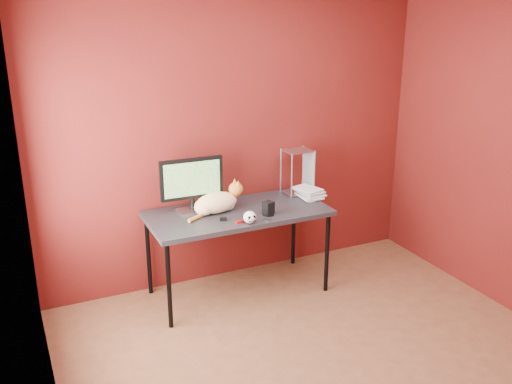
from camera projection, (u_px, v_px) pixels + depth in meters
name	position (u px, v px, depth m)	size (l,w,h in m)	color
room	(350.00, 172.00, 3.39)	(3.52, 3.52, 2.61)	brown
desk	(238.00, 217.00, 4.75)	(1.50, 0.70, 0.75)	black
monitor	(192.00, 182.00, 4.64)	(0.53, 0.18, 0.46)	#ACACB1
cat	(217.00, 202.00, 4.67)	(0.53, 0.25, 0.26)	orange
skull_mug	(250.00, 217.00, 4.46)	(0.10, 0.10, 0.10)	white
speaker	(268.00, 209.00, 4.63)	(0.10, 0.10, 0.11)	black
book_stack	(302.00, 146.00, 4.87)	(0.23, 0.28, 0.96)	beige
wire_rack	(298.00, 172.00, 5.10)	(0.25, 0.21, 0.41)	#ACACB1
pocket_knife	(241.00, 221.00, 4.49)	(0.09, 0.03, 0.02)	#9B0B0C
black_gadget	(223.00, 219.00, 4.52)	(0.06, 0.03, 0.03)	black
washer	(268.00, 220.00, 4.53)	(0.05, 0.05, 0.00)	#ACACB1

